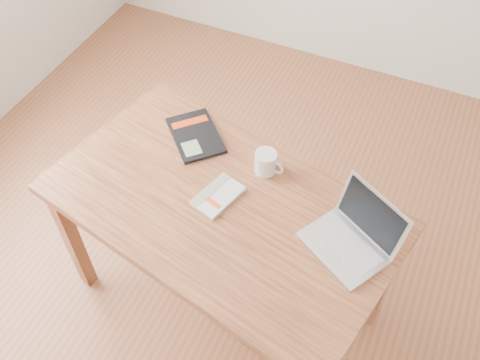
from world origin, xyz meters
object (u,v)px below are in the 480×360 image
at_px(coffee_mug, 266,162).
at_px(white_guidebook, 218,196).
at_px(black_guidebook, 195,135).
at_px(laptop, 353,236).
at_px(desk, 222,218).

bearing_deg(coffee_mug, white_guidebook, -110.02).
xyz_separation_m(black_guidebook, coffee_mug, (0.34, -0.05, 0.04)).
relative_size(laptop, coffee_mug, 2.92).
relative_size(white_guidebook, black_guidebook, 0.68).
relative_size(black_guidebook, laptop, 0.88).
bearing_deg(white_guidebook, desk, -28.82).
bearing_deg(black_guidebook, white_guidebook, -93.57).
relative_size(desk, laptop, 3.95).
xyz_separation_m(desk, black_guidebook, (-0.25, 0.27, 0.10)).
height_order(desk, coffee_mug, coffee_mug).
xyz_separation_m(desk, coffee_mug, (0.09, 0.22, 0.14)).
bearing_deg(laptop, black_guidebook, -168.53).
bearing_deg(black_guidebook, coffee_mug, -54.40).
height_order(black_guidebook, coffee_mug, coffee_mug).
relative_size(desk, white_guidebook, 6.57).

